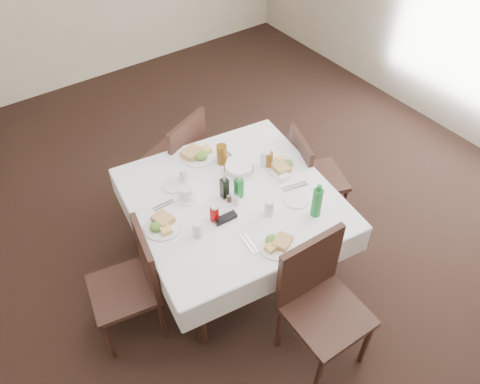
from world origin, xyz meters
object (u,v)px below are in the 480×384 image
(chair_north, at_px, (179,156))
(bread_basket, at_px, (239,169))
(oil_cruet_dark, at_px, (224,187))
(green_bottle, at_px, (317,202))
(water_n, at_px, (184,176))
(coffee_mug, at_px, (186,194))
(water_w, at_px, (198,229))
(oil_cruet_green, at_px, (239,187))
(water_s, at_px, (269,207))
(water_e, at_px, (266,159))
(chair_south, at_px, (318,296))
(ketchup_bottle, at_px, (214,213))
(chair_east, at_px, (310,173))
(dining_table, at_px, (232,204))
(chair_west, at_px, (134,279))

(chair_north, height_order, bread_basket, chair_north)
(oil_cruet_dark, bearing_deg, green_bottle, -50.66)
(water_n, height_order, coffee_mug, water_n)
(green_bottle, bearing_deg, chair_north, 104.17)
(water_w, distance_m, oil_cruet_dark, 0.39)
(oil_cruet_green, distance_m, green_bottle, 0.54)
(water_s, bearing_deg, chair_north, 93.86)
(water_n, distance_m, water_e, 0.62)
(water_w, bearing_deg, water_s, -13.09)
(chair_south, bearing_deg, chair_north, 90.48)
(water_s, xyz_separation_m, oil_cruet_dark, (-0.15, 0.31, 0.03))
(ketchup_bottle, relative_size, green_bottle, 0.51)
(chair_east, xyz_separation_m, water_e, (-0.43, 0.06, 0.33))
(water_n, distance_m, bread_basket, 0.40)
(chair_north, distance_m, ketchup_bottle, 1.03)
(ketchup_bottle, bearing_deg, chair_east, 10.19)
(oil_cruet_green, xyz_separation_m, green_bottle, (0.32, -0.43, 0.03))
(dining_table, bearing_deg, chair_south, -87.01)
(chair_east, distance_m, oil_cruet_green, 0.86)
(dining_table, distance_m, ketchup_bottle, 0.28)
(water_n, height_order, ketchup_bottle, ketchup_bottle)
(dining_table, bearing_deg, water_s, -69.09)
(chair_north, relative_size, bread_basket, 4.25)
(chair_east, relative_size, water_s, 7.16)
(oil_cruet_dark, bearing_deg, water_e, 12.75)
(chair_north, height_order, chair_east, chair_north)
(dining_table, height_order, bread_basket, bread_basket)
(water_e, bearing_deg, bread_basket, 167.11)
(water_e, xyz_separation_m, bread_basket, (-0.21, 0.05, -0.03))
(chair_north, relative_size, water_e, 7.01)
(dining_table, xyz_separation_m, water_w, (-0.38, -0.17, 0.14))
(chair_west, bearing_deg, water_e, 8.42)
(oil_cruet_dark, xyz_separation_m, coffee_mug, (-0.23, 0.13, -0.04))
(water_e, bearing_deg, ketchup_bottle, -158.41)
(chair_east, relative_size, chair_west, 0.98)
(chair_west, bearing_deg, water_n, 31.09)
(green_bottle, bearing_deg, water_e, 86.99)
(water_s, distance_m, green_bottle, 0.32)
(water_s, distance_m, water_w, 0.50)
(chair_south, relative_size, water_n, 8.88)
(chair_north, distance_m, oil_cruet_dark, 0.87)
(water_s, distance_m, bread_basket, 0.46)
(chair_south, distance_m, coffee_mug, 1.11)
(chair_north, distance_m, coffee_mug, 0.79)
(chair_south, relative_size, chair_east, 1.13)
(dining_table, xyz_separation_m, chair_east, (0.82, 0.07, -0.18))
(oil_cruet_dark, distance_m, green_bottle, 0.64)
(dining_table, xyz_separation_m, oil_cruet_dark, (-0.04, 0.03, 0.16))
(chair_north, xyz_separation_m, chair_south, (0.01, -1.71, 0.03))
(oil_cruet_dark, bearing_deg, chair_south, -84.39)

